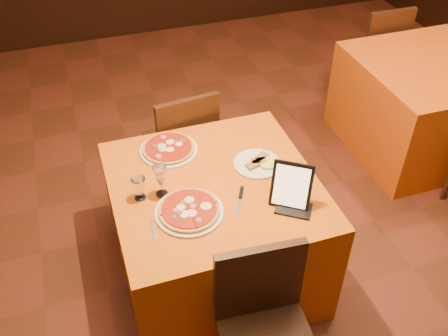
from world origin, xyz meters
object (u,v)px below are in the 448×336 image
object	(u,v)px
chair_main_far	(180,142)
main_table	(215,231)
chair_side_far	(372,51)
tablet	(291,186)
pizza_far	(169,149)
side_table	(424,105)
wine_glass	(161,181)
pizza_near	(189,211)
water_glass	(139,189)

from	to	relation	value
chair_main_far	main_table	bearing A→B (deg)	83.49
chair_side_far	tablet	world-z (taller)	tablet
main_table	pizza_far	world-z (taller)	pizza_far
main_table	chair_side_far	size ratio (longest dim) A/B	1.21
main_table	chair_main_far	distance (m)	0.80
pizza_far	side_table	bearing A→B (deg)	10.64
wine_glass	pizza_near	bearing A→B (deg)	-61.06
chair_main_far	water_glass	xyz separation A→B (m)	(-0.40, -0.78, 0.36)
main_table	water_glass	xyz separation A→B (m)	(-0.40, 0.01, 0.44)
chair_side_far	tablet	distance (m)	2.50
chair_side_far	tablet	bearing A→B (deg)	48.74
side_table	tablet	world-z (taller)	tablet
chair_main_far	tablet	world-z (taller)	tablet
chair_side_far	pizza_far	distance (m)	2.49
pizza_near	water_glass	size ratio (longest dim) A/B	2.68
chair_main_far	pizza_far	xyz separation A→B (m)	(-0.17, -0.45, 0.31)
pizza_near	pizza_far	distance (m)	0.53
wine_glass	side_table	bearing A→B (deg)	18.29
pizza_near	wine_glass	bearing A→B (deg)	118.94
pizza_near	tablet	bearing A→B (deg)	-10.14
pizza_far	wine_glass	size ratio (longest dim) A/B	1.77
chair_main_far	wine_glass	xyz separation A→B (m)	(-0.29, -0.79, 0.39)
water_glass	wine_glass	bearing A→B (deg)	-4.78
pizza_near	side_table	bearing A→B (deg)	23.18
water_glass	chair_side_far	bearing A→B (deg)	33.09
pizza_far	water_glass	distance (m)	0.41
chair_side_far	main_table	bearing A→B (deg)	39.17
chair_side_far	pizza_far	world-z (taller)	chair_side_far
pizza_near	water_glass	xyz separation A→B (m)	(-0.21, 0.19, 0.05)
pizza_far	water_glass	bearing A→B (deg)	-124.58
side_table	chair_main_far	bearing A→B (deg)	178.78
chair_main_far	wine_glass	size ratio (longest dim) A/B	4.79
main_table	side_table	xyz separation A→B (m)	(1.98, 0.75, 0.00)
chair_side_far	water_glass	size ratio (longest dim) A/B	7.00
wine_glass	chair_side_far	bearing A→B (deg)	34.53
main_table	pizza_far	xyz separation A→B (m)	(-0.17, 0.35, 0.39)
side_table	chair_main_far	size ratio (longest dim) A/B	1.21
main_table	chair_main_far	world-z (taller)	chair_main_far
main_table	chair_side_far	xyz separation A→B (m)	(1.98, 1.56, 0.08)
water_glass	tablet	xyz separation A→B (m)	(0.72, -0.28, 0.06)
side_table	wine_glass	size ratio (longest dim) A/B	5.79
pizza_far	tablet	bearing A→B (deg)	-51.48
chair_main_far	chair_side_far	world-z (taller)	same
main_table	wine_glass	size ratio (longest dim) A/B	5.79
chair_main_far	tablet	distance (m)	1.19
pizza_far	tablet	xyz separation A→B (m)	(0.49, -0.62, 0.10)
chair_main_far	water_glass	size ratio (longest dim) A/B	7.00
side_table	water_glass	xyz separation A→B (m)	(-2.38, -0.74, 0.44)
pizza_near	wine_glass	distance (m)	0.22
main_table	tablet	xyz separation A→B (m)	(0.32, -0.27, 0.49)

